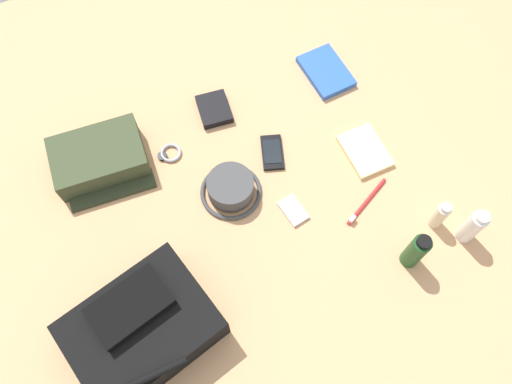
{
  "coord_description": "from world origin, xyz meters",
  "views": [
    {
      "loc": [
        0.24,
        0.52,
        1.31
      ],
      "look_at": [
        0.0,
        0.0,
        0.04
      ],
      "focal_mm": 36.07,
      "sensor_mm": 36.0,
      "label": 1
    }
  ],
  "objects_px": {
    "media_player": "(293,210)",
    "notepad": "(365,150)",
    "toiletry_pouch": "(100,159)",
    "toothpaste_tube": "(472,226)",
    "shampoo_bottle": "(416,251)",
    "paperback_novel": "(326,72)",
    "cell_phone": "(272,152)",
    "wallet": "(214,109)",
    "bucket_hat": "(231,188)",
    "backpack": "(142,328)",
    "lotion_bottle": "(440,215)",
    "wristwatch": "(170,153)",
    "toothbrush": "(365,204)"
  },
  "relations": [
    {
      "from": "backpack",
      "to": "wallet",
      "type": "relative_size",
      "value": 3.46
    },
    {
      "from": "wallet",
      "to": "toiletry_pouch",
      "type": "bearing_deg",
      "value": 13.37
    },
    {
      "from": "toiletry_pouch",
      "to": "cell_phone",
      "type": "height_order",
      "value": "toiletry_pouch"
    },
    {
      "from": "wristwatch",
      "to": "toothbrush",
      "type": "xyz_separation_m",
      "value": [
        -0.43,
        0.37,
        0.0
      ]
    },
    {
      "from": "toothpaste_tube",
      "to": "shampoo_bottle",
      "type": "height_order",
      "value": "shampoo_bottle"
    },
    {
      "from": "shampoo_bottle",
      "to": "paperback_novel",
      "type": "xyz_separation_m",
      "value": [
        -0.08,
        -0.62,
        -0.06
      ]
    },
    {
      "from": "toiletry_pouch",
      "to": "toothbrush",
      "type": "bearing_deg",
      "value": 145.89
    },
    {
      "from": "lotion_bottle",
      "to": "paperback_novel",
      "type": "distance_m",
      "value": 0.57
    },
    {
      "from": "shampoo_bottle",
      "to": "wallet",
      "type": "distance_m",
      "value": 0.7
    },
    {
      "from": "lotion_bottle",
      "to": "wristwatch",
      "type": "xyz_separation_m",
      "value": [
        0.58,
        -0.5,
        -0.05
      ]
    },
    {
      "from": "lotion_bottle",
      "to": "wallet",
      "type": "xyz_separation_m",
      "value": [
        0.4,
        -0.58,
        -0.04
      ]
    },
    {
      "from": "media_player",
      "to": "notepad",
      "type": "bearing_deg",
      "value": -163.45
    },
    {
      "from": "paperback_novel",
      "to": "toothpaste_tube",
      "type": "bearing_deg",
      "value": 97.79
    },
    {
      "from": "lotion_bottle",
      "to": "wallet",
      "type": "bearing_deg",
      "value": -55.14
    },
    {
      "from": "toothpaste_tube",
      "to": "cell_phone",
      "type": "bearing_deg",
      "value": -50.84
    },
    {
      "from": "toothbrush",
      "to": "notepad",
      "type": "distance_m",
      "value": 0.17
    },
    {
      "from": "shampoo_bottle",
      "to": "notepad",
      "type": "bearing_deg",
      "value": -99.46
    },
    {
      "from": "media_player",
      "to": "toothbrush",
      "type": "bearing_deg",
      "value": 160.72
    },
    {
      "from": "backpack",
      "to": "shampoo_bottle",
      "type": "height_order",
      "value": "shampoo_bottle"
    },
    {
      "from": "toothpaste_tube",
      "to": "notepad",
      "type": "height_order",
      "value": "toothpaste_tube"
    },
    {
      "from": "bucket_hat",
      "to": "notepad",
      "type": "distance_m",
      "value": 0.4
    },
    {
      "from": "wallet",
      "to": "notepad",
      "type": "distance_m",
      "value": 0.46
    },
    {
      "from": "paperback_novel",
      "to": "cell_phone",
      "type": "height_order",
      "value": "paperback_novel"
    },
    {
      "from": "shampoo_bottle",
      "to": "media_player",
      "type": "relative_size",
      "value": 1.63
    },
    {
      "from": "backpack",
      "to": "toothpaste_tube",
      "type": "height_order",
      "value": "backpack"
    },
    {
      "from": "paperback_novel",
      "to": "wristwatch",
      "type": "xyz_separation_m",
      "value": [
        0.54,
        0.07,
        -0.0
      ]
    },
    {
      "from": "toiletry_pouch",
      "to": "lotion_bottle",
      "type": "bearing_deg",
      "value": 144.55
    },
    {
      "from": "backpack",
      "to": "lotion_bottle",
      "type": "distance_m",
      "value": 0.81
    },
    {
      "from": "shampoo_bottle",
      "to": "notepad",
      "type": "height_order",
      "value": "shampoo_bottle"
    },
    {
      "from": "paperback_novel",
      "to": "backpack",
      "type": "bearing_deg",
      "value": 33.56
    },
    {
      "from": "backpack",
      "to": "media_player",
      "type": "xyz_separation_m",
      "value": [
        -0.48,
        -0.14,
        -0.06
      ]
    },
    {
      "from": "backpack",
      "to": "cell_phone",
      "type": "bearing_deg",
      "value": -146.86
    },
    {
      "from": "wallet",
      "to": "notepad",
      "type": "height_order",
      "value": "wallet"
    },
    {
      "from": "backpack",
      "to": "paperback_novel",
      "type": "bearing_deg",
      "value": -146.44
    },
    {
      "from": "wallet",
      "to": "toothbrush",
      "type": "bearing_deg",
      "value": 127.29
    },
    {
      "from": "toothpaste_tube",
      "to": "notepad",
      "type": "relative_size",
      "value": 0.93
    },
    {
      "from": "backpack",
      "to": "shampoo_bottle",
      "type": "bearing_deg",
      "value": 170.94
    },
    {
      "from": "toiletry_pouch",
      "to": "wallet",
      "type": "bearing_deg",
      "value": -174.3
    },
    {
      "from": "shampoo_bottle",
      "to": "toiletry_pouch",
      "type": "bearing_deg",
      "value": -43.1
    },
    {
      "from": "toothpaste_tube",
      "to": "notepad",
      "type": "xyz_separation_m",
      "value": [
        0.11,
        -0.33,
        -0.06
      ]
    },
    {
      "from": "cell_phone",
      "to": "bucket_hat",
      "type": "bearing_deg",
      "value": 22.18
    },
    {
      "from": "media_player",
      "to": "wallet",
      "type": "relative_size",
      "value": 0.83
    },
    {
      "from": "paperback_novel",
      "to": "toothbrush",
      "type": "relative_size",
      "value": 1.09
    },
    {
      "from": "toiletry_pouch",
      "to": "toothpaste_tube",
      "type": "bearing_deg",
      "value": 143.28
    },
    {
      "from": "toiletry_pouch",
      "to": "wallet",
      "type": "distance_m",
      "value": 0.36
    },
    {
      "from": "wallet",
      "to": "bucket_hat",
      "type": "bearing_deg",
      "value": 84.67
    },
    {
      "from": "toothpaste_tube",
      "to": "wallet",
      "type": "height_order",
      "value": "toothpaste_tube"
    },
    {
      "from": "notepad",
      "to": "toothbrush",
      "type": "bearing_deg",
      "value": 60.57
    },
    {
      "from": "cell_phone",
      "to": "media_player",
      "type": "relative_size",
      "value": 1.36
    },
    {
      "from": "wristwatch",
      "to": "shampoo_bottle",
      "type": "bearing_deg",
      "value": 129.45
    }
  ]
}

